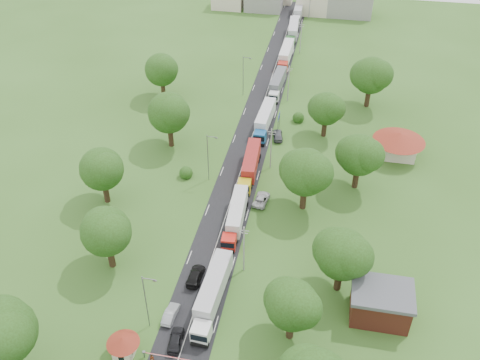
% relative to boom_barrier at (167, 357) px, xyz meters
% --- Properties ---
extents(ground, '(260.00, 260.00, 0.00)m').
position_rel_boom_barrier_xyz_m(ground, '(1.36, 25.00, -0.89)').
color(ground, '#30551C').
rests_on(ground, ground).
extents(road, '(8.00, 200.00, 0.04)m').
position_rel_boom_barrier_xyz_m(road, '(1.36, 45.00, -0.89)').
color(road, black).
rests_on(road, ground).
extents(boom_barrier, '(9.22, 0.35, 1.18)m').
position_rel_boom_barrier_xyz_m(boom_barrier, '(0.00, 0.00, 0.00)').
color(boom_barrier, slate).
rests_on(boom_barrier, ground).
extents(guard_booth, '(4.40, 4.40, 3.45)m').
position_rel_boom_barrier_xyz_m(guard_booth, '(-5.84, -0.00, 1.27)').
color(guard_booth, beige).
rests_on(guard_booth, ground).
extents(info_sign, '(0.12, 3.10, 4.10)m').
position_rel_boom_barrier_xyz_m(info_sign, '(6.56, 60.00, 2.11)').
color(info_sign, slate).
rests_on(info_sign, ground).
extents(pole_1, '(1.60, 0.24, 9.00)m').
position_rel_boom_barrier_xyz_m(pole_1, '(6.86, 18.00, 3.79)').
color(pole_1, gray).
rests_on(pole_1, ground).
extents(pole_2, '(1.60, 0.24, 9.00)m').
position_rel_boom_barrier_xyz_m(pole_2, '(6.86, 46.00, 3.79)').
color(pole_2, gray).
rests_on(pole_2, ground).
extents(pole_3, '(1.60, 0.24, 9.00)m').
position_rel_boom_barrier_xyz_m(pole_3, '(6.86, 74.00, 3.79)').
color(pole_3, gray).
rests_on(pole_3, ground).
extents(pole_4, '(1.60, 0.24, 9.00)m').
position_rel_boom_barrier_xyz_m(pole_4, '(6.86, 102.00, 3.79)').
color(pole_4, gray).
rests_on(pole_4, ground).
extents(pole_5, '(1.60, 0.24, 9.00)m').
position_rel_boom_barrier_xyz_m(pole_5, '(6.86, 130.00, 3.79)').
color(pole_5, gray).
rests_on(pole_5, ground).
extents(lamp_0, '(2.03, 0.22, 10.00)m').
position_rel_boom_barrier_xyz_m(lamp_0, '(-3.99, 5.00, 4.66)').
color(lamp_0, slate).
rests_on(lamp_0, ground).
extents(lamp_1, '(2.03, 0.22, 10.00)m').
position_rel_boom_barrier_xyz_m(lamp_1, '(-3.99, 40.00, 4.66)').
color(lamp_1, slate).
rests_on(lamp_1, ground).
extents(lamp_2, '(2.03, 0.22, 10.00)m').
position_rel_boom_barrier_xyz_m(lamp_2, '(-3.99, 75.00, 4.66)').
color(lamp_2, slate).
rests_on(lamp_2, ground).
extents(tree_2, '(8.00, 8.00, 10.10)m').
position_rel_boom_barrier_xyz_m(tree_2, '(15.35, 7.14, 5.70)').
color(tree_2, '#382616').
rests_on(tree_2, ground).
extents(tree_3, '(8.80, 8.80, 11.07)m').
position_rel_boom_barrier_xyz_m(tree_3, '(21.35, 17.16, 6.33)').
color(tree_3, '#382616').
rests_on(tree_3, ground).
extents(tree_4, '(9.60, 9.60, 12.05)m').
position_rel_boom_barrier_xyz_m(tree_4, '(14.34, 35.17, 6.96)').
color(tree_4, '#382616').
rests_on(tree_4, ground).
extents(tree_5, '(8.80, 8.80, 11.07)m').
position_rel_boom_barrier_xyz_m(tree_5, '(23.35, 43.16, 6.33)').
color(tree_5, '#382616').
rests_on(tree_5, ground).
extents(tree_6, '(8.00, 8.00, 10.10)m').
position_rel_boom_barrier_xyz_m(tree_6, '(16.35, 60.14, 5.70)').
color(tree_6, '#382616').
rests_on(tree_6, ground).
extents(tree_7, '(9.60, 9.60, 12.05)m').
position_rel_boom_barrier_xyz_m(tree_7, '(25.34, 75.17, 6.96)').
color(tree_7, '#382616').
rests_on(tree_7, ground).
extents(tree_9, '(9.60, 9.60, 12.05)m').
position_rel_boom_barrier_xyz_m(tree_9, '(-18.66, -4.83, 6.96)').
color(tree_9, '#382616').
rests_on(tree_9, ground).
extents(tree_10, '(8.80, 8.80, 11.07)m').
position_rel_boom_barrier_xyz_m(tree_10, '(-13.65, 15.16, 6.33)').
color(tree_10, '#382616').
rests_on(tree_10, ground).
extents(tree_11, '(8.80, 8.80, 11.07)m').
position_rel_boom_barrier_xyz_m(tree_11, '(-20.65, 30.16, 6.33)').
color(tree_11, '#382616').
rests_on(tree_11, ground).
extents(tree_12, '(9.60, 9.60, 12.05)m').
position_rel_boom_barrier_xyz_m(tree_12, '(-14.66, 50.17, 6.96)').
color(tree_12, '#382616').
rests_on(tree_12, ground).
extents(tree_13, '(8.80, 8.80, 11.07)m').
position_rel_boom_barrier_xyz_m(tree_13, '(-22.65, 70.16, 6.33)').
color(tree_13, '#382616').
rests_on(tree_13, ground).
extents(house_brick, '(8.60, 6.60, 5.20)m').
position_rel_boom_barrier_xyz_m(house_brick, '(27.36, 13.00, 1.76)').
color(house_brick, maroon).
rests_on(house_brick, ground).
extents(house_cream, '(10.08, 10.08, 5.80)m').
position_rel_boom_barrier_xyz_m(house_cream, '(31.36, 55.00, 2.75)').
color(house_cream, beige).
rests_on(house_cream, ground).
extents(distant_town, '(52.00, 8.00, 8.00)m').
position_rel_boom_barrier_xyz_m(distant_town, '(2.04, 135.00, 2.60)').
color(distant_town, gray).
rests_on(distant_town, ground).
extents(truck_0, '(3.15, 15.13, 4.18)m').
position_rel_boom_barrier_xyz_m(truck_0, '(3.64, 10.54, 1.33)').
color(truck_0, white).
rests_on(truck_0, ground).
extents(truck_1, '(2.98, 13.81, 3.81)m').
position_rel_boom_barrier_xyz_m(truck_1, '(3.61, 28.07, 1.13)').
color(truck_1, red).
rests_on(truck_1, ground).
extents(truck_2, '(3.09, 14.41, 3.98)m').
position_rel_boom_barrier_xyz_m(truck_2, '(3.34, 43.23, 1.22)').
color(truck_2, gold).
rests_on(truck_2, ground).
extents(truck_3, '(3.04, 14.68, 4.06)m').
position_rel_boom_barrier_xyz_m(truck_3, '(3.38, 60.54, 1.26)').
color(truck_3, '#165189').
rests_on(truck_3, ground).
extents(truck_4, '(2.96, 13.72, 3.79)m').
position_rel_boom_barrier_xyz_m(truck_4, '(3.71, 78.45, 1.12)').
color(truck_4, silver).
rests_on(truck_4, ground).
extents(truck_5, '(2.80, 14.93, 4.14)m').
position_rel_boom_barrier_xyz_m(truck_5, '(3.69, 95.38, 1.30)').
color(truck_5, '#B1251B').
rests_on(truck_5, ground).
extents(truck_6, '(3.32, 15.21, 4.20)m').
position_rel_boom_barrier_xyz_m(truck_6, '(3.63, 112.52, 1.34)').
color(truck_6, '#205721').
rests_on(truck_6, ground).
extents(truck_7, '(2.68, 13.89, 3.85)m').
position_rel_boom_barrier_xyz_m(truck_7, '(3.38, 129.77, 1.15)').
color(truck_7, silver).
rests_on(truck_7, ground).
extents(car_lane_front, '(2.21, 4.60, 1.51)m').
position_rel_boom_barrier_xyz_m(car_lane_front, '(0.36, 2.93, -0.13)').
color(car_lane_front, black).
rests_on(car_lane_front, ground).
extents(car_lane_mid, '(1.71, 4.30, 1.39)m').
position_rel_boom_barrier_xyz_m(car_lane_mid, '(-1.64, 7.00, -0.20)').
color(car_lane_mid, '#999CA1').
rests_on(car_lane_mid, ground).
extents(car_lane_rear, '(2.18, 5.15, 1.48)m').
position_rel_boom_barrier_xyz_m(car_lane_rear, '(-0.02, 14.73, -0.15)').
color(car_lane_rear, black).
rests_on(car_lane_rear, ground).
extents(car_verge_near, '(2.92, 5.29, 1.40)m').
position_rel_boom_barrier_xyz_m(car_verge_near, '(6.86, 35.05, -0.19)').
color(car_verge_near, '#BDBDBD').
rests_on(car_verge_near, ground).
extents(car_verge_far, '(2.81, 5.07, 1.63)m').
position_rel_boom_barrier_xyz_m(car_verge_far, '(6.86, 57.03, -0.08)').
color(car_verge_far, '#505257').
rests_on(car_verge_far, ground).
extents(pedestrian_near, '(0.70, 0.63, 1.61)m').
position_rel_boom_barrier_xyz_m(pedestrian_near, '(-1.80, -0.68, -0.09)').
color(pedestrian_near, gray).
rests_on(pedestrian_near, ground).
extents(pedestrian_booth, '(1.11, 1.11, 1.81)m').
position_rel_boom_barrier_xyz_m(pedestrian_booth, '(-5.14, -1.00, 0.02)').
color(pedestrian_booth, gray).
rests_on(pedestrian_booth, ground).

